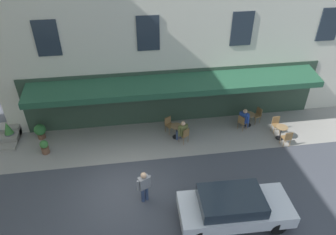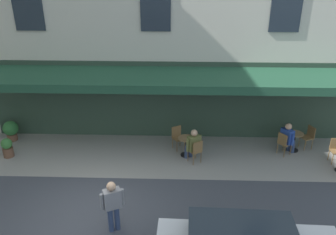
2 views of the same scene
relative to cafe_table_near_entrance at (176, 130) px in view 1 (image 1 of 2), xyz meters
name	(u,v)px [view 1 (image 1 of 2)]	position (x,y,z in m)	size (l,w,h in m)	color
ground_plane	(125,191)	(2.84, 3.39, -0.49)	(70.00, 70.00, 0.00)	#42444C
sidewalk_cafe_terrace	(184,136)	(-0.41, -0.01, -0.49)	(20.50, 3.20, 0.01)	gray
cafe_table_near_entrance	(176,130)	(0.00, 0.00, 0.00)	(0.60, 0.60, 0.75)	black
cafe_chair_wicker_kerbside	(185,134)	(-0.35, 0.53, 0.06)	(0.55, 0.55, 0.91)	olive
cafe_chair_wicker_corner_right	(169,123)	(0.32, -0.54, 0.06)	(0.55, 0.55, 0.91)	olive
cafe_table_mid_terrace	(281,131)	(-5.43, 0.90, 0.00)	(0.60, 0.60, 0.75)	black
cafe_chair_wicker_facing_street	(287,137)	(-5.44, 1.53, 0.06)	(0.41, 0.41, 0.91)	olive
cafe_chair_wicker_near_door	(276,123)	(-5.42, 0.26, 0.06)	(0.40, 0.40, 0.91)	olive
cafe_table_streetside	(249,118)	(-4.18, -0.51, 0.00)	(0.60, 0.60, 0.75)	black
cafe_chair_wicker_under_awning	(242,121)	(-3.65, -0.16, 0.06)	(0.55, 0.55, 0.91)	olive
cafe_chair_wicker_by_window	(258,114)	(-4.77, -0.73, 0.06)	(0.51, 0.51, 0.91)	olive
seated_patron_in_blue	(245,118)	(-3.83, -0.28, 0.20)	(0.62, 0.60, 1.28)	navy
seated_companion_in_olive	(182,130)	(-0.23, 0.35, 0.20)	(0.61, 0.63, 1.29)	navy
walking_pedestrian_in_grey	(144,185)	(2.01, 4.03, 0.42)	(0.59, 0.42, 1.56)	navy
potted_plant_entrance_right	(40,131)	(7.10, -0.98, -0.02)	(0.60, 0.60, 0.84)	brown
potted_plant_by_steps	(45,147)	(6.67, 0.30, -0.11)	(0.40, 0.40, 0.75)	brown
potted_plant_under_sign	(9,131)	(8.68, -1.06, 0.05)	(0.48, 0.48, 1.11)	#4C4C51
parked_car_white	(234,207)	(-1.30, 5.47, 0.22)	(4.36, 1.94, 1.33)	silver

